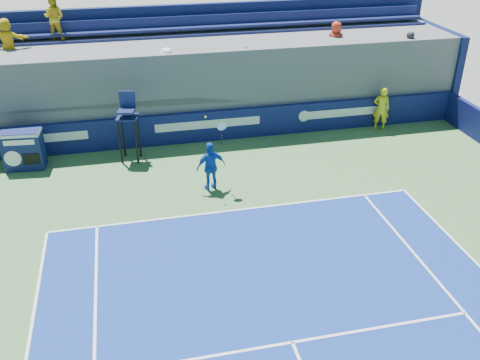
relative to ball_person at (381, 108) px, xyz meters
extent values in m
imported|color=yellow|center=(0.00, 0.00, 0.00)|extent=(0.75, 0.63, 1.76)
cube|color=white|center=(-6.89, -4.80, -0.87)|extent=(10.97, 0.07, 0.00)
cube|color=white|center=(-6.89, -10.29, -0.87)|extent=(8.23, 0.07, 0.00)
cube|color=#0D144E|center=(-6.89, 0.41, -0.29)|extent=(20.40, 0.20, 1.20)
cube|color=white|center=(-12.89, 0.31, -0.17)|extent=(3.20, 0.01, 0.32)
cube|color=white|center=(-6.89, 0.31, -0.17)|extent=(4.00, 0.01, 0.32)
cube|color=white|center=(-1.39, 0.31, -0.17)|extent=(3.60, 0.01, 0.32)
cylinder|color=white|center=(-3.09, 0.31, -0.17)|extent=(0.44, 0.01, 0.44)
cube|color=#0F184D|center=(-13.41, -0.47, -0.19)|extent=(1.36, 0.81, 1.40)
cube|color=silver|center=(-13.41, -0.47, 0.44)|extent=(1.38, 0.83, 0.10)
cylinder|color=white|center=(-13.74, -0.80, -0.34)|extent=(0.56, 0.07, 0.56)
cube|color=black|center=(-13.14, -0.85, -0.39)|extent=(0.55, 0.07, 0.40)
cube|color=white|center=(-13.44, -0.83, 0.23)|extent=(1.00, 0.10, 0.18)
cylinder|color=black|center=(-10.17, -0.84, -0.09)|extent=(0.08, 0.08, 1.60)
cylinder|color=black|center=(-9.62, -0.96, -0.09)|extent=(0.08, 0.08, 1.60)
cylinder|color=black|center=(-10.04, -0.29, -0.09)|extent=(0.08, 0.08, 1.60)
cylinder|color=black|center=(-9.50, -0.42, -0.09)|extent=(0.08, 0.08, 1.60)
cube|color=#0D1645|center=(-9.83, -0.63, 0.74)|extent=(0.84, 0.84, 0.06)
cube|color=#141D4B|center=(-9.86, -0.72, 0.99)|extent=(0.64, 0.56, 0.08)
cube|color=#151D4F|center=(-9.78, -0.37, 1.29)|extent=(0.55, 0.18, 0.60)
imported|color=#1649B5|center=(-7.42, -3.35, -0.06)|extent=(1.02, 0.58, 1.63)
cylinder|color=black|center=(-7.07, -3.36, 0.81)|extent=(0.05, 0.16, 0.39)
torus|color=silver|center=(-7.06, -3.43, 1.29)|extent=(0.31, 0.15, 0.29)
cylinder|color=silver|center=(-7.06, -3.43, 1.29)|extent=(0.26, 0.11, 0.24)
sphere|color=#BBCF2E|center=(-7.56, -3.47, 1.66)|extent=(0.07, 0.07, 0.07)
cube|color=#56565B|center=(-6.89, 2.31, 0.80)|extent=(20.40, 3.60, 3.38)
cube|color=#56565B|center=(-6.89, 0.96, 0.59)|extent=(20.40, 0.90, 0.55)
cube|color=#151D51|center=(-6.89, 0.86, 1.06)|extent=(20.00, 0.45, 0.08)
cube|color=#151D51|center=(-6.89, 1.11, 1.26)|extent=(20.00, 0.06, 0.45)
cube|color=#56565B|center=(-6.89, 1.86, 1.14)|extent=(20.40, 0.90, 0.55)
cube|color=#151D51|center=(-6.89, 1.76, 1.61)|extent=(20.00, 0.45, 0.08)
cube|color=#151D51|center=(-6.89, 2.01, 1.81)|extent=(20.00, 0.06, 0.45)
cube|color=#56565B|center=(-6.89, 2.76, 1.69)|extent=(20.40, 0.90, 0.55)
cube|color=#151D51|center=(-6.89, 2.66, 2.16)|extent=(20.00, 0.45, 0.08)
cube|color=#151D51|center=(-6.89, 2.91, 2.36)|extent=(20.00, 0.06, 0.45)
cube|color=#56565B|center=(-6.89, 3.66, 2.24)|extent=(20.40, 0.90, 0.55)
cube|color=#151D51|center=(-6.89, 3.56, 2.71)|extent=(20.00, 0.45, 0.08)
cube|color=#151D51|center=(-6.89, 3.81, 2.91)|extent=(20.00, 0.06, 0.45)
cube|color=#0C1647|center=(-6.89, 4.26, 1.31)|extent=(20.80, 0.30, 4.40)
cube|color=#0C1647|center=(3.46, 2.31, 0.81)|extent=(0.30, 3.90, 3.40)
imported|color=white|center=(-8.22, 0.91, 1.76)|extent=(1.23, 0.82, 1.77)
imported|color=teal|center=(-5.28, 0.91, 1.70)|extent=(1.03, 0.62, 1.65)
imported|color=#B62F1A|center=(-1.42, 1.81, 2.25)|extent=(0.85, 0.60, 1.64)
imported|color=black|center=(1.28, 0.91, 1.81)|extent=(0.75, 0.57, 1.86)
imported|color=yellow|center=(-12.15, 3.61, 3.34)|extent=(0.95, 0.85, 1.62)
imported|color=yellow|center=(-13.80, 2.71, 2.78)|extent=(1.55, 0.72, 1.60)
camera|label=1|loc=(-9.80, -18.17, 7.62)|focal=40.00mm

